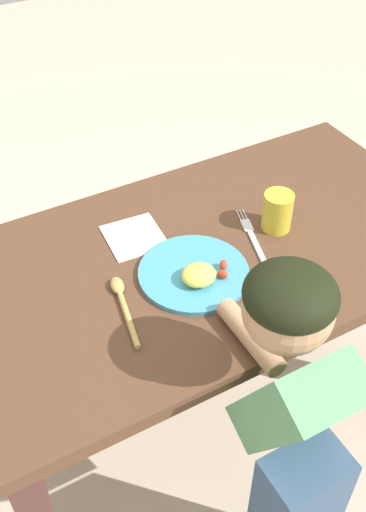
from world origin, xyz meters
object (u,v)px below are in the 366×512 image
Objects in this scene: fork at (252,237)px; person at (292,438)px; spoon at (123,302)px; drinking_cup at (277,211)px; plate at (195,273)px.

fork is 0.54m from person.
drinking_cup is (0.48, 0.06, 0.04)m from spoon.
drinking_cup is at bearing -68.63° from fork.
person is at bearing -89.99° from plate.
plate reaches higher than fork.
fork is (0.21, 0.06, -0.01)m from plate.
spoon is 0.23× the size of person.
drinking_cup reaches higher than fork.
plate is at bearing 90.01° from person.
plate is 2.57× the size of drinking_cup.
plate is at bearing 121.51° from fork.
fork is at bearing -71.42° from spoon.
plate is 0.30m from drinking_cup.
spoon is at bearing -173.01° from drinking_cup.
fork is 0.10m from drinking_cup.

